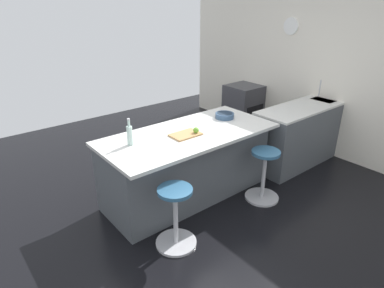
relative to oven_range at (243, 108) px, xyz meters
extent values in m
plane|color=black|center=(2.46, 1.29, -0.45)|extent=(7.66, 7.66, 0.00)
cube|color=silver|center=(-0.35, 1.29, 1.01)|extent=(0.12, 5.90, 2.91)
cylinder|color=white|center=(-0.28, 0.69, 1.54)|extent=(0.03, 0.28, 0.28)
cube|color=#4C5156|center=(0.00, 1.53, 0.00)|extent=(2.36, 0.60, 0.89)
cube|color=silver|center=(0.00, 1.53, 0.46)|extent=(2.36, 0.60, 0.03)
cube|color=#38383D|center=(-0.29, 1.53, 0.42)|extent=(0.44, 0.36, 0.12)
cylinder|color=#B7B7BC|center=(-0.29, 1.38, 0.62)|extent=(0.02, 0.02, 0.28)
cube|color=#38383D|center=(0.00, 0.00, 0.00)|extent=(0.60, 0.60, 0.89)
cube|color=black|center=(0.00, 0.30, -0.04)|extent=(0.44, 0.01, 0.32)
cube|color=#4C5156|center=(2.34, 1.19, -0.01)|extent=(2.16, 0.83, 0.87)
cube|color=silver|center=(2.34, 1.24, 0.44)|extent=(2.22, 1.03, 0.04)
cylinder|color=#B7B7BC|center=(1.64, 1.89, -0.43)|extent=(0.44, 0.44, 0.03)
cylinder|color=#B7B7BC|center=(1.64, 1.89, -0.11)|extent=(0.05, 0.05, 0.63)
cylinder|color=#336084|center=(1.64, 1.89, 0.22)|extent=(0.36, 0.36, 0.04)
cylinder|color=#B7B7BC|center=(3.05, 1.89, -0.43)|extent=(0.44, 0.44, 0.03)
cylinder|color=#B7B7BC|center=(3.05, 1.89, -0.11)|extent=(0.05, 0.05, 0.63)
cylinder|color=#336084|center=(3.05, 1.89, 0.22)|extent=(0.36, 0.36, 0.04)
cube|color=tan|center=(2.44, 1.28, 0.47)|extent=(0.36, 0.24, 0.02)
sphere|color=#609E2D|center=(2.32, 1.34, 0.52)|extent=(0.07, 0.07, 0.07)
cylinder|color=silver|center=(3.09, 1.11, 0.57)|extent=(0.06, 0.06, 0.22)
cylinder|color=silver|center=(3.09, 1.11, 0.72)|extent=(0.03, 0.03, 0.08)
cylinder|color=#B7B7BC|center=(3.09, 1.11, 0.77)|extent=(0.03, 0.03, 0.02)
cylinder|color=#334C6B|center=(1.63, 1.13, 0.50)|extent=(0.26, 0.26, 0.07)
cylinder|color=#192635|center=(1.63, 1.13, 0.51)|extent=(0.21, 0.21, 0.04)
camera|label=1|loc=(4.70, 4.19, 1.98)|focal=31.02mm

